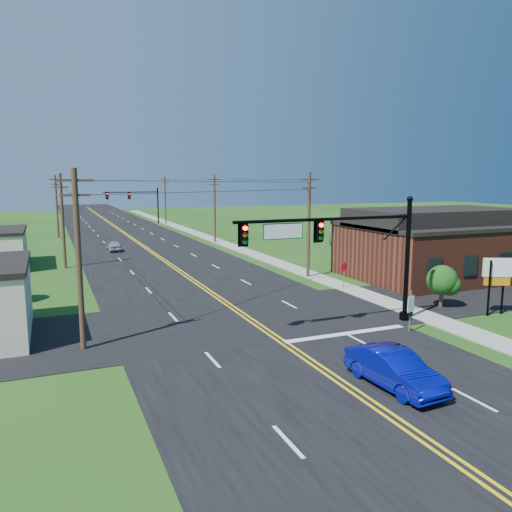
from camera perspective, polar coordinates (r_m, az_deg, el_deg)
name	(u,v)px	position (r m, az deg, el deg)	size (l,w,h in m)	color
ground	(357,397)	(20.70, 11.44, -15.55)	(260.00, 260.00, 0.00)	#174213
road_main	(139,244)	(66.92, -13.24, 1.33)	(16.00, 220.00, 0.04)	black
road_cross	(245,319)	(30.73, -1.26, -7.16)	(70.00, 10.00, 0.04)	black
sidewalk	(241,250)	(60.04, -1.70, 0.74)	(2.00, 160.00, 0.08)	gray
signal_mast_main	(343,246)	(28.19, 9.96, 1.09)	(11.30, 0.60, 7.48)	black
signal_mast_far	(135,200)	(96.79, -13.70, 6.25)	(10.98, 0.60, 7.48)	black
brick_building	(434,250)	(45.90, 19.70, 0.64)	(14.20, 11.20, 4.70)	#592819
utility_pole_left_a	(79,257)	(25.81, -19.61, -0.06)	(1.80, 0.28, 9.00)	#3B2D1B
utility_pole_left_b	(63,219)	(50.66, -21.23, 3.97)	(1.80, 0.28, 9.00)	#3B2D1B
utility_pole_left_c	(57,205)	(77.61, -21.82, 5.42)	(1.80, 0.28, 9.00)	#3B2D1B
utility_pole_right_a	(309,223)	(42.94, 6.05, 3.76)	(1.80, 0.28, 9.00)	#3B2D1B
utility_pole_right_b	(215,207)	(66.86, -4.75, 5.57)	(1.80, 0.28, 9.00)	#3B2D1B
utility_pole_right_c	(165,199)	(95.82, -10.33, 6.44)	(1.80, 0.28, 9.00)	#3B2D1B
tree_right_back	(344,239)	(49.74, 10.07, 1.90)	(3.00, 3.00, 4.10)	#3B2D1B
shrub_corner	(442,280)	(35.13, 20.50, -2.62)	(2.00, 2.00, 2.86)	#3B2D1B
tree_left	(0,273)	(38.17, -27.21, -1.69)	(2.40, 2.40, 3.37)	#3B2D1B
blue_car	(394,370)	(21.60, 15.50, -12.42)	(1.63, 4.68, 1.54)	#070D99
distant_car	(114,246)	(61.15, -15.95, 1.09)	(1.43, 3.56, 1.21)	#BCBCC2
route_sign	(411,308)	(29.07, 17.25, -5.70)	(0.58, 0.22, 2.39)	slate
stop_sign	(344,270)	(39.29, 10.00, -1.54)	(0.73, 0.21, 2.08)	slate
pylon_sign	(497,274)	(34.45, 25.86, -1.83)	(1.70, 0.96, 3.61)	black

